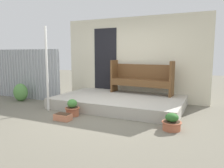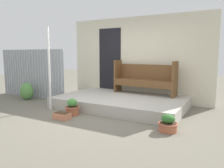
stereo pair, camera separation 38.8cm
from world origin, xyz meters
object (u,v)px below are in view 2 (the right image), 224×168
Objects in this scene: support_post at (49,69)px; planter_box_rect at (62,116)px; flower_pot_middle at (168,124)px; shrub_by_fence at (27,91)px; bench at (145,77)px; flower_pot_left at (72,108)px.

support_post reaches higher than planter_box_rect.
shrub_by_fence is (-4.74, 0.73, 0.13)m from flower_pot_middle.
support_post is 5.78× the size of planter_box_rect.
flower_pot_middle is at bearing -8.72° from shrub_by_fence.
flower_pot_middle is (3.17, -0.17, -0.93)m from support_post.
shrub_by_fence is at bearing 160.57° from support_post.
bench is (1.93, 1.89, -0.29)m from support_post.
support_post is 1.25m from flower_pot_left.
bench reaches higher than flower_pot_left.
flower_pot_left is at bearing -16.26° from shrub_by_fence.
planter_box_rect is at bearing -109.53° from bench.
flower_pot_left is at bearing -113.59° from bench.
flower_pot_left is 0.73× the size of shrub_by_fence.
planter_box_rect is 0.68× the size of shrub_by_fence.
support_post is at bearing 148.46° from planter_box_rect.
planter_box_rect is at bearing -88.11° from flower_pot_left.
bench is 4.70× the size of flower_pot_left.
planter_box_rect is (-2.30, -0.36, -0.07)m from flower_pot_middle.
flower_pot_middle is 1.03× the size of planter_box_rect.
shrub_by_fence reaches higher than flower_pot_left.
flower_pot_middle reaches higher than planter_box_rect.
bench is 3.44× the size of shrub_by_fence.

